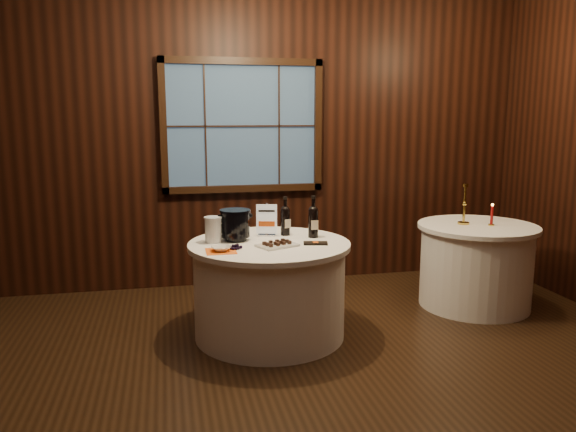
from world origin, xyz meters
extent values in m
plane|color=black|center=(0.00, 0.00, 0.00)|extent=(6.00, 6.00, 0.00)
cube|color=black|center=(0.00, 2.50, 1.50)|extent=(6.00, 0.02, 3.00)
cube|color=#3B577C|center=(0.00, 2.47, 1.65)|extent=(1.50, 0.01, 1.20)
cylinder|color=white|center=(0.00, 1.00, 0.36)|extent=(1.20, 1.20, 0.73)
cylinder|color=white|center=(0.00, 1.00, 0.75)|extent=(1.28, 1.28, 0.04)
cylinder|color=white|center=(2.00, 1.30, 0.36)|extent=(1.00, 1.00, 0.73)
cylinder|color=white|center=(2.00, 1.30, 0.75)|extent=(1.08, 1.08, 0.04)
cube|color=silver|center=(0.02, 1.24, 0.78)|extent=(0.16, 0.11, 0.01)
cube|color=silver|center=(0.02, 1.24, 0.92)|extent=(0.02, 0.02, 0.26)
cube|color=white|center=(0.02, 1.22, 0.92)|extent=(0.17, 0.05, 0.24)
cylinder|color=black|center=(0.18, 1.23, 0.87)|extent=(0.08, 0.08, 0.21)
sphere|color=black|center=(0.18, 1.23, 0.98)|extent=(0.08, 0.08, 0.08)
cylinder|color=black|center=(0.18, 1.23, 1.04)|extent=(0.03, 0.03, 0.09)
cylinder|color=black|center=(0.18, 1.23, 1.08)|extent=(0.03, 0.03, 0.02)
cube|color=beige|center=(0.18, 1.20, 0.87)|extent=(0.05, 0.02, 0.07)
cylinder|color=black|center=(0.38, 1.10, 0.88)|extent=(0.08, 0.08, 0.22)
sphere|color=black|center=(0.38, 1.10, 0.99)|extent=(0.08, 0.08, 0.08)
cylinder|color=black|center=(0.38, 1.10, 1.05)|extent=(0.03, 0.03, 0.10)
cylinder|color=black|center=(0.38, 1.10, 1.10)|extent=(0.04, 0.04, 0.02)
cube|color=beige|center=(0.38, 1.06, 0.88)|extent=(0.06, 0.01, 0.08)
cylinder|color=black|center=(-0.25, 1.13, 0.79)|extent=(0.18, 0.18, 0.03)
cylinder|color=black|center=(-0.25, 1.13, 0.90)|extent=(0.23, 0.23, 0.20)
cylinder|color=black|center=(-0.25, 1.13, 1.01)|extent=(0.25, 0.25, 0.02)
cube|color=silver|center=(0.03, 0.85, 0.78)|extent=(0.34, 0.29, 0.02)
cube|color=black|center=(0.34, 0.86, 0.78)|extent=(0.20, 0.13, 0.02)
cylinder|color=#332312|center=(-0.35, 0.81, 0.79)|extent=(0.06, 0.03, 0.03)
cylinder|color=silver|center=(-0.43, 1.10, 0.87)|extent=(0.13, 0.13, 0.19)
cylinder|color=silver|center=(-0.43, 1.10, 0.97)|extent=(0.14, 0.14, 0.01)
torus|color=silver|center=(-0.36, 1.10, 0.88)|extent=(0.10, 0.02, 0.10)
cube|color=orange|center=(-0.40, 0.78, 0.77)|extent=(0.22, 0.22, 0.00)
imported|color=silver|center=(-0.40, 0.78, 0.79)|extent=(0.15, 0.15, 0.03)
cylinder|color=gold|center=(1.88, 1.35, 0.78)|extent=(0.11, 0.11, 0.02)
cylinder|color=gold|center=(1.88, 1.35, 0.95)|extent=(0.02, 0.02, 0.33)
cylinder|color=gold|center=(1.88, 1.35, 1.13)|extent=(0.05, 0.05, 0.03)
cylinder|color=gold|center=(2.09, 1.24, 0.78)|extent=(0.06, 0.06, 0.01)
cylinder|color=#9F0C0C|center=(2.09, 1.24, 0.87)|extent=(0.02, 0.02, 0.17)
sphere|color=#FFB23F|center=(2.09, 1.24, 0.96)|extent=(0.02, 0.02, 0.02)
camera|label=1|loc=(-0.78, -3.25, 1.76)|focal=35.00mm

